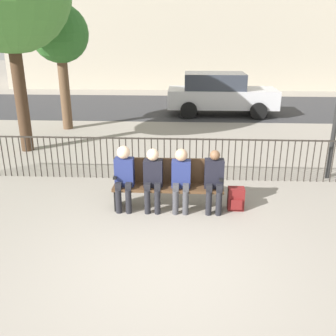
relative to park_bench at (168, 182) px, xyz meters
name	(u,v)px	position (x,y,z in m)	size (l,w,h in m)	color
ground_plane	(161,267)	(0.00, -1.94, -0.50)	(80.00, 80.00, 0.00)	gray
park_bench	(168,182)	(0.00, 0.00, 0.00)	(2.00, 0.45, 0.92)	#4C331E
seated_person_0	(124,174)	(-0.79, -0.13, 0.19)	(0.34, 0.39, 1.21)	black
seated_person_1	(153,176)	(-0.27, -0.13, 0.16)	(0.34, 0.39, 1.16)	black
seated_person_2	(181,176)	(0.24, -0.13, 0.16)	(0.34, 0.39, 1.17)	#3D3D42
seated_person_3	(214,178)	(0.83, -0.13, 0.14)	(0.34, 0.39, 1.15)	black
backpack	(236,199)	(1.25, -0.06, -0.29)	(0.30, 0.25, 0.43)	maroon
fence_railing	(171,155)	(-0.02, 1.40, 0.06)	(9.01, 0.03, 0.95)	#2D2823
tree_0	(60,36)	(-3.72, 5.90, 2.48)	(1.82, 1.82, 3.97)	brown
street_surface	(180,107)	(0.00, 10.06, -0.50)	(24.00, 6.00, 0.01)	#333335
parked_car_0	(220,93)	(1.60, 8.48, 0.34)	(4.20, 1.94, 1.62)	#B7B7BC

